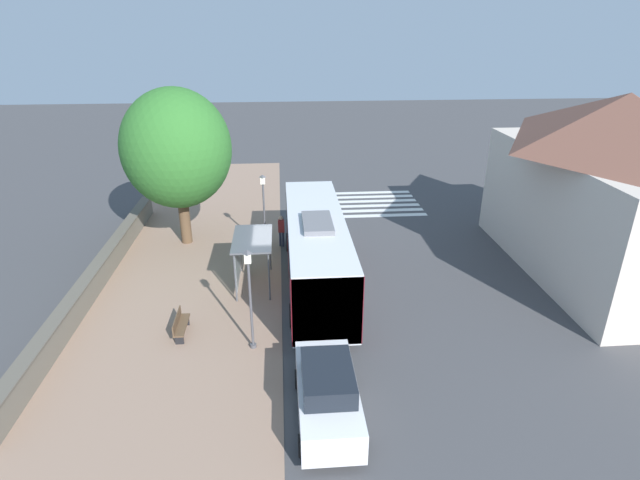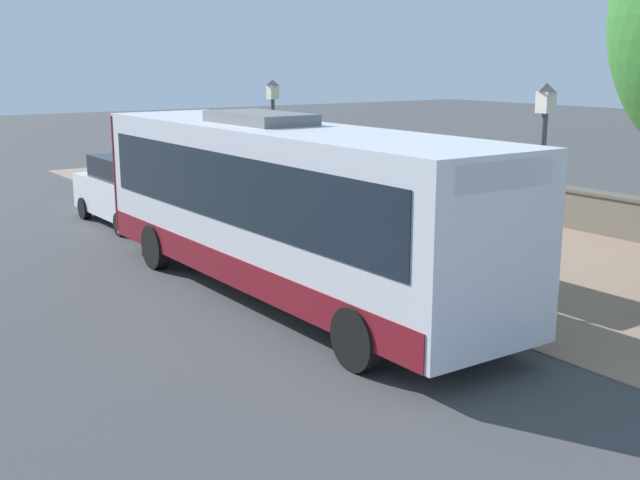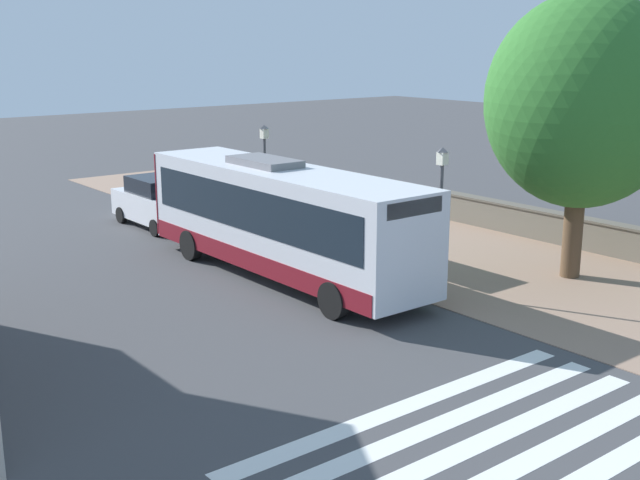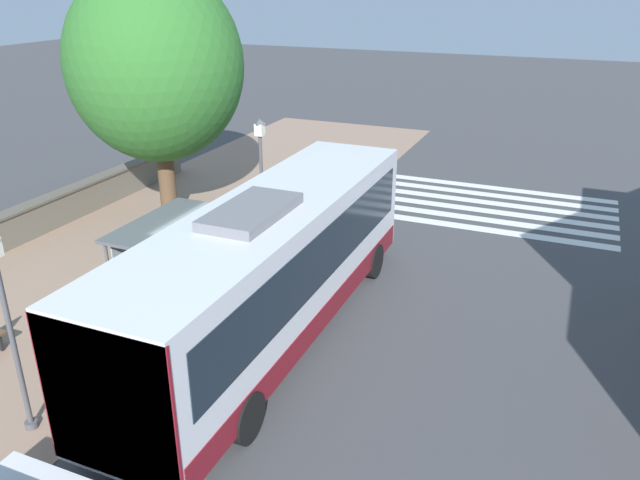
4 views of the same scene
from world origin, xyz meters
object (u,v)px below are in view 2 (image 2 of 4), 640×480
(bench, at_px, (384,213))
(pedestrian, at_px, (516,282))
(bus_shelter, at_px, (409,183))
(bus, at_px, (283,204))
(street_lamp_near, at_px, (273,145))
(street_lamp_far, at_px, (541,187))
(parked_car_behind_bus, at_px, (130,191))

(bench, bearing_deg, pedestrian, 63.94)
(bus_shelter, height_order, bench, bus_shelter)
(bus, xyz_separation_m, street_lamp_near, (-2.76, -4.83, 0.59))
(street_lamp_near, bearing_deg, bus, 60.23)
(pedestrian, distance_m, street_lamp_near, 9.55)
(bus, bearing_deg, pedestrian, 109.26)
(bus_shelter, relative_size, street_lamp_far, 0.78)
(bus, distance_m, bench, 6.92)
(bus, height_order, street_lamp_far, street_lamp_far)
(pedestrian, bearing_deg, street_lamp_far, -158.97)
(parked_car_behind_bus, bearing_deg, bus, 88.14)
(pedestrian, xyz_separation_m, street_lamp_far, (-0.88, -0.34, 1.44))
(bench, relative_size, street_lamp_far, 0.39)
(bus, distance_m, street_lamp_near, 5.59)
(street_lamp_near, height_order, street_lamp_far, street_lamp_far)
(street_lamp_near, bearing_deg, parked_car_behind_bus, -57.22)
(bus, relative_size, parked_car_behind_bus, 2.52)
(bench, bearing_deg, street_lamp_near, -20.58)
(street_lamp_far, bearing_deg, parked_car_behind_bus, -80.38)
(bus_shelter, distance_m, street_lamp_far, 4.10)
(bench, height_order, street_lamp_near, street_lamp_near)
(bus_shelter, bearing_deg, bench, -123.37)
(pedestrian, distance_m, bench, 9.26)
(bus_shelter, relative_size, street_lamp_near, 0.80)
(pedestrian, xyz_separation_m, bench, (-4.06, -8.30, -0.60))
(bus, height_order, pedestrian, bus)
(street_lamp_far, distance_m, parked_car_behind_bus, 13.18)
(bench, bearing_deg, street_lamp_far, 68.21)
(bus_shelter, bearing_deg, bus, -3.54)
(bus, distance_m, street_lamp_far, 4.93)
(bus_shelter, distance_m, bench, 4.96)
(street_lamp_near, bearing_deg, pedestrian, 82.90)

